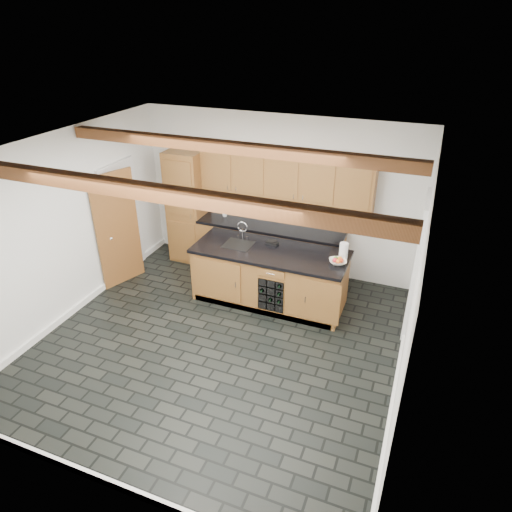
{
  "coord_description": "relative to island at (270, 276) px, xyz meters",
  "views": [
    {
      "loc": [
        2.43,
        -4.71,
        4.22
      ],
      "look_at": [
        0.26,
        0.8,
        1.07
      ],
      "focal_mm": 32.0,
      "sensor_mm": 36.0,
      "label": 1
    }
  ],
  "objects": [
    {
      "name": "faucet",
      "position": [
        -0.56,
        0.05,
        0.5
      ],
      "size": [
        0.45,
        0.4,
        0.34
      ],
      "color": "black",
      "rests_on": "island"
    },
    {
      "name": "mug",
      "position": [
        -1.25,
        0.99,
        0.51
      ],
      "size": [
        0.14,
        0.14,
        0.1
      ],
      "primitive_type": "imported",
      "rotation": [
        0.0,
        0.0,
        -0.41
      ],
      "color": "white",
      "rests_on": "back_cabinetry"
    },
    {
      "name": "fruit_cluster",
      "position": [
        1.07,
        -0.02,
        0.53
      ],
      "size": [
        0.16,
        0.17,
        0.07
      ],
      "color": "#B93618",
      "rests_on": "fruit_bowl"
    },
    {
      "name": "fruit_bowl",
      "position": [
        1.07,
        -0.02,
        0.5
      ],
      "size": [
        0.33,
        0.33,
        0.06
      ],
      "primitive_type": "imported",
      "rotation": [
        0.0,
        0.0,
        0.39
      ],
      "color": "silver",
      "rests_on": "island"
    },
    {
      "name": "paper_towel",
      "position": [
        1.11,
        0.15,
        0.6
      ],
      "size": [
        0.13,
        0.13,
        0.27
      ],
      "primitive_type": "cylinder",
      "color": "white",
      "rests_on": "island"
    },
    {
      "name": "island",
      "position": [
        0.0,
        0.0,
        0.0
      ],
      "size": [
        2.48,
        0.96,
        0.93
      ],
      "color": "brown",
      "rests_on": "ground"
    },
    {
      "name": "ground",
      "position": [
        -0.31,
        -1.28,
        -0.46
      ],
      "size": [
        5.0,
        5.0,
        0.0
      ],
      "primitive_type": "plane",
      "color": "black",
      "rests_on": "ground"
    },
    {
      "name": "back_cabinetry",
      "position": [
        -0.68,
        0.95,
        0.51
      ],
      "size": [
        3.65,
        0.62,
        2.2
      ],
      "color": "brown",
      "rests_on": "ground"
    },
    {
      "name": "kitchen_scale",
      "position": [
        -0.06,
        0.24,
        0.49
      ],
      "size": [
        0.21,
        0.14,
        0.06
      ],
      "rotation": [
        0.0,
        0.0,
        -0.2
      ],
      "color": "black",
      "rests_on": "island"
    },
    {
      "name": "room_shell",
      "position": [
        -0.39,
        -0.75,
        1.06
      ],
      "size": [
        5.01,
        5.0,
        5.0
      ],
      "color": "white",
      "rests_on": "ground"
    }
  ]
}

